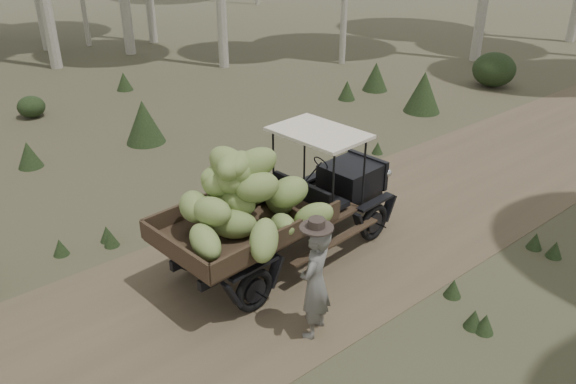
% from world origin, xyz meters
% --- Properties ---
extents(ground, '(120.00, 120.00, 0.00)m').
position_xyz_m(ground, '(0.00, 0.00, 0.00)').
color(ground, '#473D2B').
rests_on(ground, ground).
extents(dirt_track, '(70.00, 4.00, 0.01)m').
position_xyz_m(dirt_track, '(0.00, 0.00, 0.00)').
color(dirt_track, brown).
rests_on(dirt_track, ground).
extents(banana_truck, '(4.57, 2.32, 2.28)m').
position_xyz_m(banana_truck, '(-0.89, 0.22, 1.30)').
color(banana_truck, black).
rests_on(banana_truck, ground).
extents(farmer, '(0.72, 0.61, 1.80)m').
position_xyz_m(farmer, '(-1.35, -1.47, 0.85)').
color(farmer, '#5C5A54').
rests_on(farmer, ground).
extents(undergrowth, '(23.71, 20.81, 1.38)m').
position_xyz_m(undergrowth, '(-3.10, 0.95, 0.53)').
color(undergrowth, '#233319').
rests_on(undergrowth, ground).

